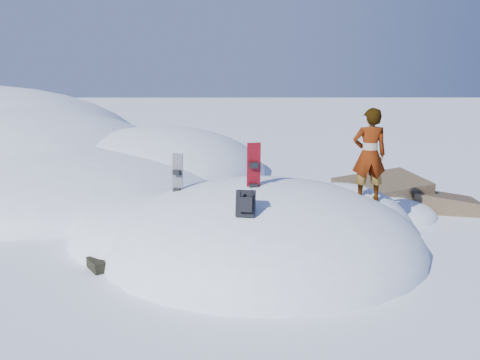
{
  "coord_description": "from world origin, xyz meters",
  "views": [
    {
      "loc": [
        -0.56,
        -9.65,
        3.8
      ],
      "look_at": [
        -0.5,
        0.3,
        1.48
      ],
      "focal_mm": 35.0,
      "sensor_mm": 36.0,
      "label": 1
    }
  ],
  "objects_px": {
    "snowboard_red": "(254,178)",
    "person": "(369,155)",
    "backpack": "(246,203)"
  },
  "relations": [
    {
      "from": "snowboard_red",
      "to": "person",
      "type": "xyz_separation_m",
      "value": [
        2.49,
        0.5,
        0.4
      ]
    },
    {
      "from": "person",
      "to": "backpack",
      "type": "bearing_deg",
      "value": 34.1
    },
    {
      "from": "snowboard_red",
      "to": "person",
      "type": "relative_size",
      "value": 0.76
    },
    {
      "from": "backpack",
      "to": "person",
      "type": "relative_size",
      "value": 0.28
    },
    {
      "from": "snowboard_red",
      "to": "backpack",
      "type": "relative_size",
      "value": 2.69
    },
    {
      "from": "snowboard_red",
      "to": "backpack",
      "type": "distance_m",
      "value": 1.27
    },
    {
      "from": "backpack",
      "to": "person",
      "type": "xyz_separation_m",
      "value": [
        2.68,
        1.74,
        0.58
      ]
    },
    {
      "from": "backpack",
      "to": "person",
      "type": "height_order",
      "value": "person"
    },
    {
      "from": "snowboard_red",
      "to": "backpack",
      "type": "xyz_separation_m",
      "value": [
        -0.18,
        -1.24,
        -0.18
      ]
    },
    {
      "from": "snowboard_red",
      "to": "person",
      "type": "distance_m",
      "value": 2.57
    }
  ]
}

